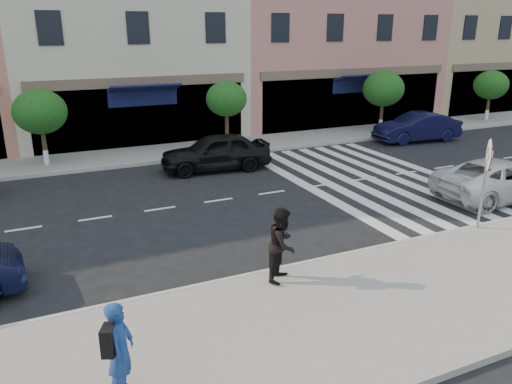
% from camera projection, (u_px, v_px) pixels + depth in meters
% --- Properties ---
extents(ground, '(120.00, 120.00, 0.00)m').
position_uv_depth(ground, '(271.00, 245.00, 13.31)').
color(ground, black).
rests_on(ground, ground).
extents(sidewalk_near, '(60.00, 4.50, 0.15)m').
position_uv_depth(sidewalk_near, '(353.00, 312.00, 10.05)').
color(sidewalk_near, gray).
rests_on(sidewalk_near, ground).
extents(sidewalk_far, '(60.00, 3.00, 0.15)m').
position_uv_depth(sidewalk_far, '(165.00, 153.00, 22.78)').
color(sidewalk_far, gray).
rests_on(sidewalk_far, ground).
extents(building_centre, '(11.00, 9.00, 11.00)m').
position_uv_depth(building_centre, '(120.00, 28.00, 26.04)').
color(building_centre, beige).
rests_on(building_centre, ground).
extents(building_east_mid, '(13.00, 9.00, 13.00)m').
position_uv_depth(building_east_mid, '(318.00, 10.00, 30.47)').
color(building_east_mid, tan).
rests_on(building_east_mid, ground).
extents(building_east_far, '(12.00, 9.00, 12.00)m').
position_uv_depth(building_east_far, '(468.00, 20.00, 35.58)').
color(building_east_far, tan).
rests_on(building_east_far, ground).
extents(street_tree_wb, '(2.10, 2.10, 3.06)m').
position_uv_depth(street_tree_wb, '(40.00, 112.00, 19.92)').
color(street_tree_wb, '#473323').
rests_on(street_tree_wb, sidewalk_far).
extents(street_tree_c, '(1.90, 1.90, 3.04)m').
position_uv_depth(street_tree_c, '(226.00, 99.00, 23.07)').
color(street_tree_c, '#473323').
rests_on(street_tree_c, sidewalk_far).
extents(street_tree_ea, '(2.20, 2.20, 3.19)m').
position_uv_depth(street_tree_ea, '(383.00, 89.00, 26.62)').
color(street_tree_ea, '#473323').
rests_on(street_tree_ea, sidewalk_far).
extents(street_tree_eb, '(2.00, 2.00, 2.94)m').
position_uv_depth(street_tree_eb, '(491.00, 85.00, 29.84)').
color(street_tree_eb, '#473323').
rests_on(street_tree_eb, sidewalk_far).
extents(stop_sign, '(0.83, 0.41, 2.57)m').
position_uv_depth(stop_sign, '(487.00, 164.00, 13.49)').
color(stop_sign, gray).
rests_on(stop_sign, sidewalk_near).
extents(photographer, '(0.59, 0.69, 1.60)m').
position_uv_depth(photographer, '(121.00, 350.00, 7.47)').
color(photographer, navy).
rests_on(photographer, sidewalk_near).
extents(walker, '(1.03, 1.03, 1.69)m').
position_uv_depth(walker, '(283.00, 244.00, 10.99)').
color(walker, black).
rests_on(walker, sidewalk_near).
extents(car_near_right, '(4.84, 2.30, 1.33)m').
position_uv_depth(car_near_right, '(501.00, 179.00, 16.85)').
color(car_near_right, silver).
rests_on(car_near_right, ground).
extents(car_far_mid, '(4.55, 2.19, 1.50)m').
position_uv_depth(car_far_mid, '(216.00, 152.00, 20.12)').
color(car_far_mid, black).
rests_on(car_far_mid, ground).
extents(car_far_right, '(4.51, 1.95, 1.44)m').
position_uv_depth(car_far_right, '(417.00, 127.00, 25.18)').
color(car_far_right, black).
rests_on(car_far_right, ground).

